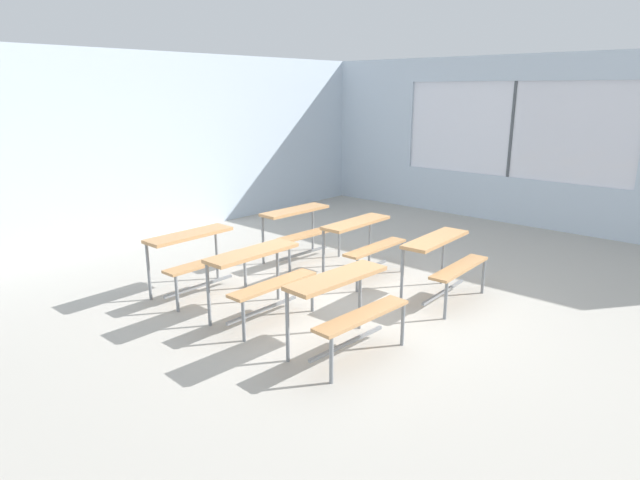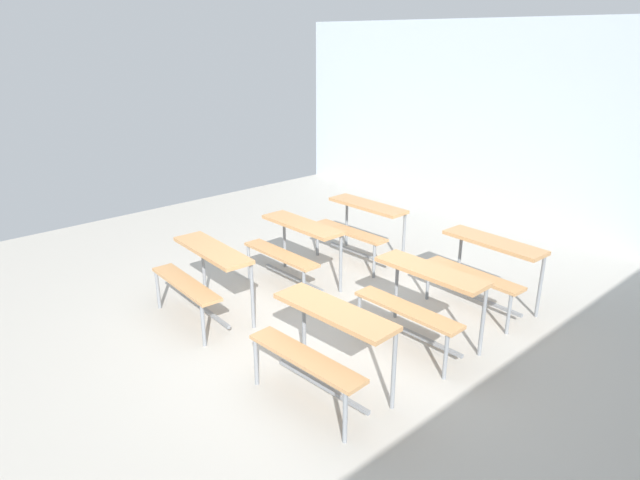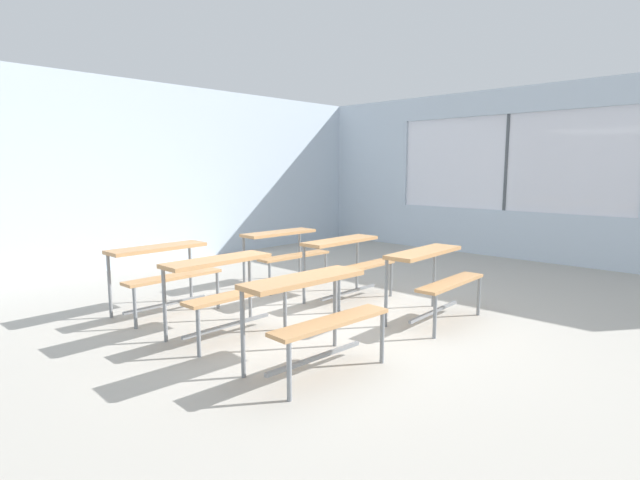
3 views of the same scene
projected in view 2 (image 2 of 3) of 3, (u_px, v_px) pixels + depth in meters
name	position (u px, v px, depth m)	size (l,w,h in m)	color
ground	(320.00, 337.00, 5.43)	(10.00, 9.00, 0.05)	#ADA89E
wall_back	(558.00, 131.00, 7.74)	(10.00, 0.12, 3.00)	silver
desk_bench_r0c0	(204.00, 267.00, 5.59)	(1.13, 0.64, 0.74)	tan
desk_bench_r0c1	(325.00, 334.00, 4.34)	(1.13, 0.64, 0.74)	tan
desk_bench_r1c0	(295.00, 240.00, 6.33)	(1.10, 0.60, 0.74)	tan
desk_bench_r1c1	(422.00, 290.00, 5.08)	(1.11, 0.60, 0.74)	tan
desk_bench_r2c0	(361.00, 219.00, 7.05)	(1.11, 0.61, 0.74)	tan
desk_bench_r2c1	(486.00, 258.00, 5.80)	(1.12, 0.63, 0.74)	tan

